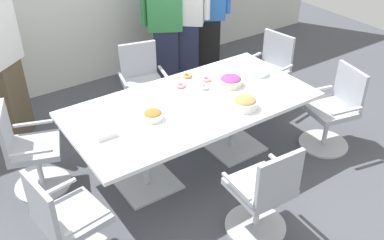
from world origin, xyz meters
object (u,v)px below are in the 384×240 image
(office_chair_2, at_px, (263,196))
(person_standing_1, at_px, (165,24))
(person_standing_0, at_px, (1,55))
(snack_bowl_cookies, at_px, (245,103))
(person_standing_3, at_px, (208,13))
(plate_stack, at_px, (260,73))
(snack_bowl_candy_mix, at_px, (231,81))
(office_chair_3, at_px, (333,113))
(office_chair_5, at_px, (143,87))
(snack_bowl_pretzels, at_px, (153,115))
(office_chair_1, at_px, (67,226))
(person_standing_2, at_px, (186,17))
(conference_table, at_px, (192,114))
(office_chair_0, at_px, (30,154))
(donut_platter, at_px, (194,83))
(napkin_pile, at_px, (104,132))
(office_chair_4, at_px, (268,75))

(office_chair_2, bearing_deg, person_standing_1, 78.05)
(person_standing_0, xyz_separation_m, snack_bowl_cookies, (1.67, -1.97, -0.18))
(person_standing_3, xyz_separation_m, plate_stack, (-0.42, -1.52, -0.16))
(office_chair_2, relative_size, snack_bowl_candy_mix, 3.78)
(office_chair_3, relative_size, office_chair_5, 1.00)
(person_standing_3, height_order, snack_bowl_pretzels, person_standing_3)
(office_chair_1, bearing_deg, person_standing_2, 121.75)
(conference_table, xyz_separation_m, office_chair_0, (-1.46, 0.56, -0.22))
(donut_platter, height_order, napkin_pile, napkin_pile)
(snack_bowl_cookies, relative_size, plate_stack, 1.21)
(office_chair_5, bearing_deg, conference_table, 100.20)
(office_chair_5, bearing_deg, person_standing_1, -126.49)
(office_chair_4, height_order, person_standing_3, person_standing_3)
(office_chair_0, height_order, person_standing_1, person_standing_1)
(office_chair_5, distance_m, person_standing_1, 1.00)
(donut_platter, bearing_deg, person_standing_0, 140.17)
(person_standing_3, xyz_separation_m, napkin_pile, (-2.28, -1.61, -0.15))
(office_chair_5, bearing_deg, person_standing_2, -140.67)
(conference_table, bearing_deg, office_chair_1, -161.22)
(office_chair_1, bearing_deg, donut_platter, 107.03)
(conference_table, xyz_separation_m, person_standing_0, (-1.32, 1.60, 0.37))
(conference_table, xyz_separation_m, office_chair_4, (1.50, 0.51, -0.22))
(snack_bowl_candy_mix, bearing_deg, office_chair_3, -34.02)
(person_standing_1, xyz_separation_m, donut_platter, (-0.50, -1.38, -0.10))
(office_chair_1, xyz_separation_m, snack_bowl_candy_mix, (2.03, 0.58, 0.39))
(office_chair_0, distance_m, office_chair_5, 1.60)
(conference_table, relative_size, office_chair_0, 2.64)
(plate_stack, bearing_deg, napkin_pile, -177.02)
(office_chair_3, bearing_deg, plate_stack, 52.01)
(office_chair_2, distance_m, donut_platter, 1.48)
(office_chair_4, height_order, person_standing_0, person_standing_0)
(snack_bowl_cookies, height_order, donut_platter, snack_bowl_cookies)
(donut_platter, xyz_separation_m, plate_stack, (0.70, -0.23, 0.01))
(office_chair_0, height_order, plate_stack, office_chair_0)
(office_chair_4, bearing_deg, napkin_pile, 93.58)
(conference_table, bearing_deg, person_standing_3, 49.73)
(person_standing_2, bearing_deg, conference_table, 98.58)
(office_chair_0, height_order, office_chair_2, same)
(office_chair_3, distance_m, office_chair_4, 1.07)
(office_chair_1, distance_m, napkin_pile, 0.84)
(office_chair_1, height_order, person_standing_1, person_standing_1)
(person_standing_3, bearing_deg, office_chair_2, 91.01)
(office_chair_1, height_order, office_chair_3, same)
(person_standing_1, relative_size, person_standing_3, 0.94)
(person_standing_2, relative_size, snack_bowl_candy_mix, 7.50)
(office_chair_0, xyz_separation_m, office_chair_4, (2.96, -0.05, 0.00))
(office_chair_0, distance_m, plate_stack, 2.47)
(office_chair_1, bearing_deg, person_standing_3, 118.30)
(office_chair_2, xyz_separation_m, person_standing_1, (0.77, 2.79, 0.46))
(donut_platter, relative_size, napkin_pile, 2.21)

